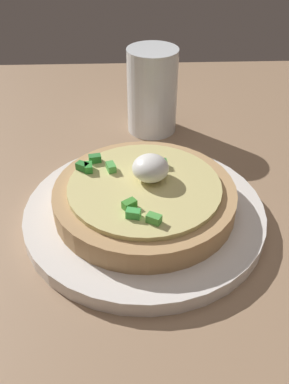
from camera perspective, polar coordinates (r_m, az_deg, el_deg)
dining_table at (r=45.77cm, az=6.08°, el=-6.08°), size 92.66×73.04×3.39cm
plate at (r=44.64cm, az=0.00°, el=-2.85°), size 24.84×24.84×1.60cm
pizza at (r=43.20cm, az=0.01°, el=-0.47°), size 18.48×18.48×5.54cm
cup_near at (r=59.00cm, az=1.03°, el=12.88°), size 6.76×6.76×11.39cm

